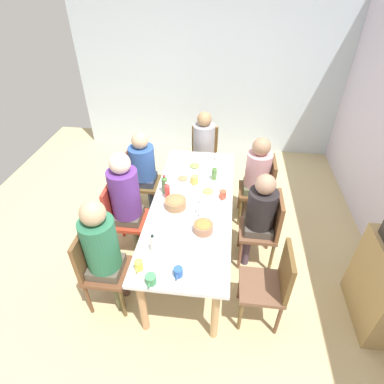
# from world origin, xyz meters

# --- Properties ---
(ground_plane) EXTENTS (6.25, 6.25, 0.00)m
(ground_plane) POSITION_xyz_m (0.00, 0.00, 0.00)
(ground_plane) COLOR tan
(wall_left) EXTENTS (0.12, 4.46, 2.60)m
(wall_left) POSITION_xyz_m (-2.67, 0.00, 1.30)
(wall_left) COLOR silver
(wall_left) RESTS_ON ground_plane
(dining_table) EXTENTS (2.18, 0.84, 0.75)m
(dining_table) POSITION_xyz_m (0.00, 0.00, 0.67)
(dining_table) COLOR white
(dining_table) RESTS_ON ground_plane
(chair_0) EXTENTS (0.40, 0.40, 0.90)m
(chair_0) POSITION_xyz_m (0.00, 0.80, 0.51)
(chair_0) COLOR brown
(chair_0) RESTS_ON ground_plane
(person_0) EXTENTS (0.30, 0.30, 1.17)m
(person_0) POSITION_xyz_m (-0.00, 0.71, 0.70)
(person_0) COLOR #493749
(person_0) RESTS_ON ground_plane
(chair_1) EXTENTS (0.40, 0.40, 0.90)m
(chair_1) POSITION_xyz_m (-0.73, 0.80, 0.51)
(chair_1) COLOR brown
(chair_1) RESTS_ON ground_plane
(person_1) EXTENTS (0.30, 0.30, 1.19)m
(person_1) POSITION_xyz_m (-0.73, 0.71, 0.72)
(person_1) COLOR brown
(person_1) RESTS_ON ground_plane
(chair_2) EXTENTS (0.40, 0.40, 0.90)m
(chair_2) POSITION_xyz_m (0.00, -0.80, 0.51)
(chair_2) COLOR #B03722
(chair_2) RESTS_ON ground_plane
(person_2) EXTENTS (0.32, 0.32, 1.31)m
(person_2) POSITION_xyz_m (0.00, -0.71, 0.78)
(person_2) COLOR brown
(person_2) RESTS_ON ground_plane
(chair_3) EXTENTS (0.40, 0.40, 0.90)m
(chair_3) POSITION_xyz_m (0.73, 0.80, 0.51)
(chair_3) COLOR brown
(chair_3) RESTS_ON ground_plane
(chair_4) EXTENTS (0.40, 0.40, 0.90)m
(chair_4) POSITION_xyz_m (0.73, -0.80, 0.51)
(chair_4) COLOR brown
(chair_4) RESTS_ON ground_plane
(person_4) EXTENTS (0.31, 0.31, 1.28)m
(person_4) POSITION_xyz_m (0.73, -0.71, 0.77)
(person_4) COLOR brown
(person_4) RESTS_ON ground_plane
(chair_5) EXTENTS (0.40, 0.40, 0.90)m
(chair_5) POSITION_xyz_m (-1.47, 0.00, 0.51)
(chair_5) COLOR brown
(chair_5) RESTS_ON ground_plane
(person_5) EXTENTS (0.30, 0.30, 1.19)m
(person_5) POSITION_xyz_m (-1.38, 0.00, 0.72)
(person_5) COLOR brown
(person_5) RESTS_ON ground_plane
(chair_6) EXTENTS (0.40, 0.40, 0.90)m
(chair_6) POSITION_xyz_m (-0.73, -0.80, 0.51)
(chair_6) COLOR brown
(chair_6) RESTS_ON ground_plane
(person_6) EXTENTS (0.32, 0.32, 1.17)m
(person_6) POSITION_xyz_m (-0.73, -0.71, 0.71)
(person_6) COLOR #303853
(person_6) RESTS_ON ground_plane
(plate_0) EXTENTS (0.21, 0.21, 0.04)m
(plate_0) POSITION_xyz_m (-0.41, -0.16, 0.77)
(plate_0) COLOR white
(plate_0) RESTS_ON dining_table
(plate_1) EXTENTS (0.23, 0.23, 0.04)m
(plate_1) POSITION_xyz_m (-0.70, -0.05, 0.77)
(plate_1) COLOR white
(plate_1) RESTS_ON dining_table
(plate_2) EXTENTS (0.21, 0.21, 0.04)m
(plate_2) POSITION_xyz_m (-0.20, 0.15, 0.77)
(plate_2) COLOR white
(plate_2) RESTS_ON dining_table
(bowl_0) EXTENTS (0.22, 0.22, 0.11)m
(bowl_0) POSITION_xyz_m (0.08, -0.16, 0.81)
(bowl_0) COLOR #946A43
(bowl_0) RESTS_ON dining_table
(bowl_1) EXTENTS (0.19, 0.19, 0.11)m
(bowl_1) POSITION_xyz_m (0.40, 0.15, 0.81)
(bowl_1) COLOR #9A684A
(bowl_1) RESTS_ON dining_table
(cup_0) EXTENTS (0.11, 0.08, 0.08)m
(cup_0) POSITION_xyz_m (0.94, 0.00, 0.80)
(cup_0) COLOR #2C5AA4
(cup_0) RESTS_ON dining_table
(cup_1) EXTENTS (0.13, 0.09, 0.10)m
(cup_1) POSITION_xyz_m (-0.37, -0.01, 0.80)
(cup_1) COLOR #DEBD56
(cup_1) RESTS_ON dining_table
(cup_2) EXTENTS (0.11, 0.07, 0.09)m
(cup_2) POSITION_xyz_m (0.91, -0.33, 0.80)
(cup_2) COLOR #DDCE47
(cup_2) RESTS_ON dining_table
(cup_3) EXTENTS (0.11, 0.08, 0.09)m
(cup_3) POSITION_xyz_m (0.15, 0.10, 0.80)
(cup_3) COLOR white
(cup_3) RESTS_ON dining_table
(cup_4) EXTENTS (0.11, 0.08, 0.08)m
(cup_4) POSITION_xyz_m (-0.01, 0.11, 0.79)
(cup_4) COLOR white
(cup_4) RESTS_ON dining_table
(cup_5) EXTENTS (0.11, 0.07, 0.09)m
(cup_5) POSITION_xyz_m (-0.13, 0.32, 0.80)
(cup_5) COLOR #D55336
(cup_5) RESTS_ON dining_table
(cup_6) EXTENTS (0.12, 0.08, 0.09)m
(cup_6) POSITION_xyz_m (-0.91, 0.23, 0.80)
(cup_6) COLOR white
(cup_6) RESTS_ON dining_table
(cup_7) EXTENTS (0.12, 0.09, 0.08)m
(cup_7) POSITION_xyz_m (1.03, -0.20, 0.80)
(cup_7) COLOR #45935B
(cup_7) RESTS_ON dining_table
(bottle_0) EXTENTS (0.06, 0.06, 0.18)m
(bottle_0) POSITION_xyz_m (-0.47, 0.20, 0.84)
(bottle_0) COLOR #558340
(bottle_0) RESTS_ON dining_table
(bottle_1) EXTENTS (0.06, 0.06, 0.21)m
(bottle_1) POSITION_xyz_m (-0.06, -0.27, 0.85)
(bottle_1) COLOR #D73D37
(bottle_1) RESTS_ON dining_table
(bottle_2) EXTENTS (0.05, 0.05, 0.19)m
(bottle_2) POSITION_xyz_m (0.70, -0.25, 0.84)
(bottle_2) COLOR silver
(bottle_2) RESTS_ON dining_table
(bottle_3) EXTENTS (0.07, 0.07, 0.22)m
(bottle_3) POSITION_xyz_m (-0.16, -0.32, 0.86)
(bottle_3) COLOR #557A40
(bottle_3) RESTS_ON dining_table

